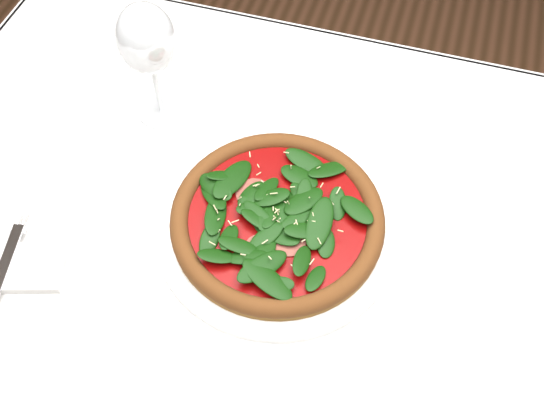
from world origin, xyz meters
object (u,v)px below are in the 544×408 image
(napkin, at_px, (7,268))
(plate, at_px, (277,224))
(wine_glass, at_px, (147,42))
(pizza, at_px, (277,216))

(napkin, bearing_deg, plate, 27.58)
(napkin, bearing_deg, wine_glass, 74.87)
(wine_glass, bearing_deg, napkin, -105.13)
(plate, xyz_separation_m, wine_glass, (-0.22, 0.14, 0.13))
(pizza, height_order, wine_glass, wine_glass)
(pizza, distance_m, wine_glass, 0.28)
(plate, distance_m, pizza, 0.02)
(plate, bearing_deg, napkin, -152.42)
(wine_glass, height_order, napkin, wine_glass)
(wine_glass, relative_size, napkin, 1.35)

